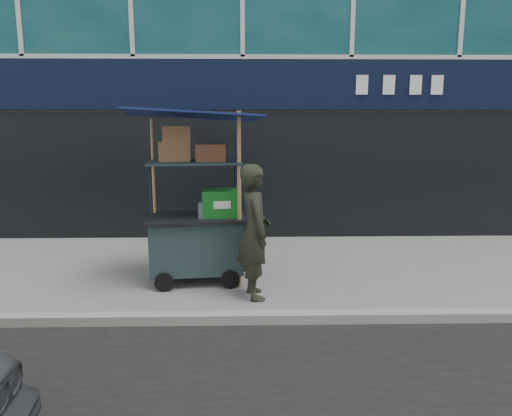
{
  "coord_description": "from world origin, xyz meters",
  "views": [
    {
      "loc": [
        0.03,
        -5.6,
        2.37
      ],
      "look_at": [
        0.18,
        1.2,
        1.08
      ],
      "focal_mm": 35.0,
      "sensor_mm": 36.0,
      "label": 1
    }
  ],
  "objects": [
    {
      "name": "curb",
      "position": [
        0.0,
        -0.2,
        0.06
      ],
      "size": [
        80.0,
        0.18,
        0.12
      ],
      "primitive_type": "cube",
      "color": "gray",
      "rests_on": "ground"
    },
    {
      "name": "ground",
      "position": [
        0.0,
        0.0,
        0.0
      ],
      "size": [
        80.0,
        80.0,
        0.0
      ],
      "primitive_type": "plane",
      "color": "slate",
      "rests_on": "ground"
    },
    {
      "name": "vendor_cart",
      "position": [
        -0.65,
        1.3,
        0.86
      ],
      "size": [
        1.95,
        1.47,
        2.46
      ],
      "rotation": [
        0.0,
        0.0,
        0.11
      ],
      "color": "#1C2E2F",
      "rests_on": "ground"
    },
    {
      "name": "vendor_man",
      "position": [
        0.15,
        0.65,
        0.88
      ],
      "size": [
        0.54,
        0.71,
        1.75
      ],
      "primitive_type": "imported",
      "rotation": [
        0.0,
        0.0,
        1.78
      ],
      "color": "black",
      "rests_on": "ground"
    }
  ]
}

